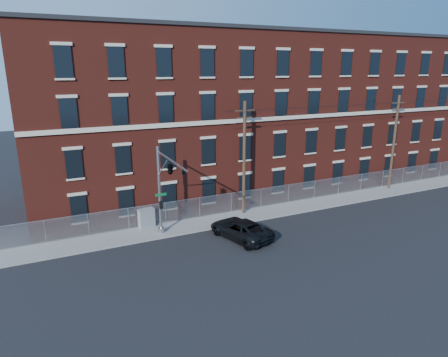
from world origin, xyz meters
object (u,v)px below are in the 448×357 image
at_px(traffic_signal_mast, 168,176).
at_px(pickup_truck, 241,229).
at_px(utility_cabinet, 146,218).
at_px(utility_pole_near, 244,157).

distance_m(traffic_signal_mast, pickup_truck, 7.16).
relative_size(traffic_signal_mast, utility_cabinet, 4.36).
relative_size(pickup_truck, utility_cabinet, 3.39).
distance_m(pickup_truck, utility_cabinet, 7.88).
distance_m(utility_pole_near, pickup_truck, 6.96).
height_order(utility_pole_near, utility_cabinet, utility_pole_near).
height_order(traffic_signal_mast, utility_cabinet, traffic_signal_mast).
xyz_separation_m(utility_pole_near, utility_cabinet, (-8.80, 0.40, -4.42)).
height_order(pickup_truck, utility_cabinet, utility_cabinet).
xyz_separation_m(pickup_truck, utility_cabinet, (-6.15, 4.92, 0.17)).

